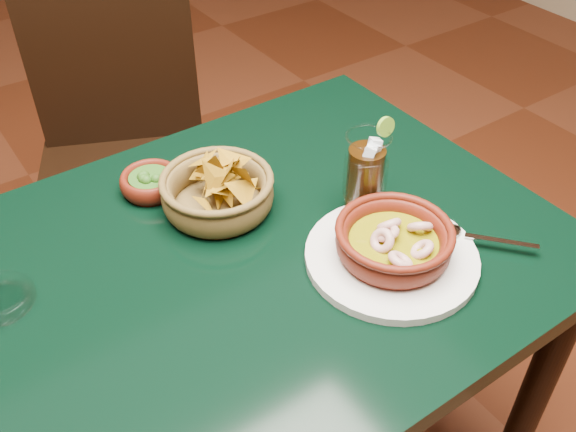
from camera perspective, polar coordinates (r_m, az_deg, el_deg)
dining_table at (r=1.13m, az=-6.47°, el=-8.25°), size 1.20×0.80×0.75m
dining_chair at (r=1.75m, az=-14.37°, el=5.44°), size 0.59×0.59×0.97m
shrimp_plate at (r=1.06m, az=9.37°, el=-2.58°), size 0.36×0.29×0.08m
chip_basket at (r=1.15m, az=-6.25°, el=2.22°), size 0.24×0.24×0.14m
guacamole_ramekin at (r=1.22m, az=-12.14°, el=3.00°), size 0.13×0.13×0.04m
cola_drink at (r=1.12m, az=6.88°, el=3.57°), size 0.16×0.16×0.18m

